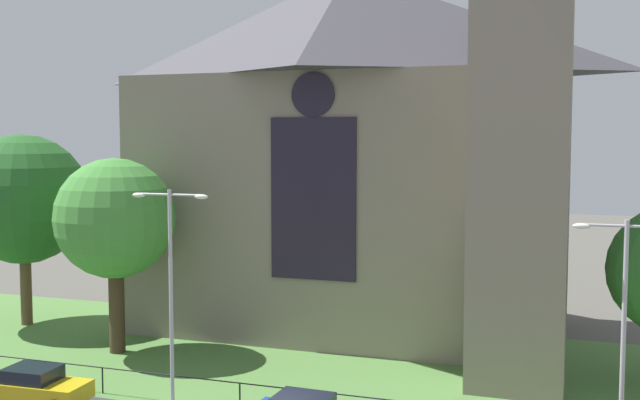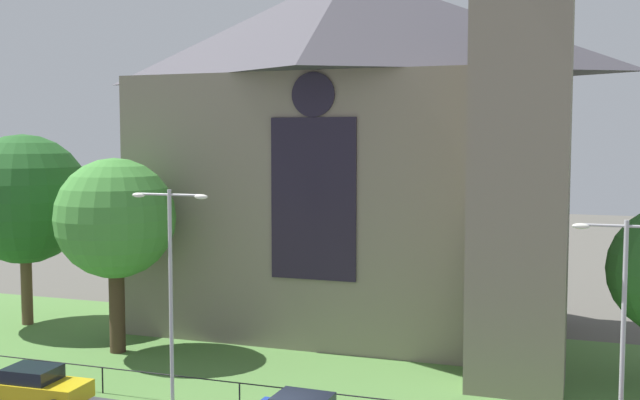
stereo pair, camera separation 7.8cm
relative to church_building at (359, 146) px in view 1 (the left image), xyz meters
name	(u,v)px [view 1 (the left image)]	position (x,y,z in m)	size (l,w,h in m)	color
ground	(353,364)	(1.63, -6.60, -10.27)	(160.00, 160.00, 0.00)	#56544C
grass_verge	(340,376)	(1.63, -8.60, -10.27)	(120.00, 20.00, 0.01)	#517F3D
church_building	(359,146)	(0.00, 0.00, 0.00)	(23.20, 16.20, 26.00)	gray
iron_railing	(240,387)	(-0.77, -14.10, -9.32)	(25.29, 0.07, 1.13)	black
tree_left_far	(23,199)	(-18.33, -5.22, -3.06)	(7.37, 7.37, 10.92)	brown
tree_left_near	(115,219)	(-10.08, -8.51, -3.58)	(5.95, 5.95, 9.72)	#423021
streetlamp_near	(171,269)	(-3.70, -14.20, -4.81)	(3.37, 0.26, 8.65)	#B2B2B7
streetlamp_far	(624,308)	(13.14, -14.20, -5.15)	(3.37, 0.26, 8.02)	#B2B2B7
parked_car_yellow	(36,386)	(-8.84, -16.10, -9.53)	(4.27, 2.17, 1.51)	gold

